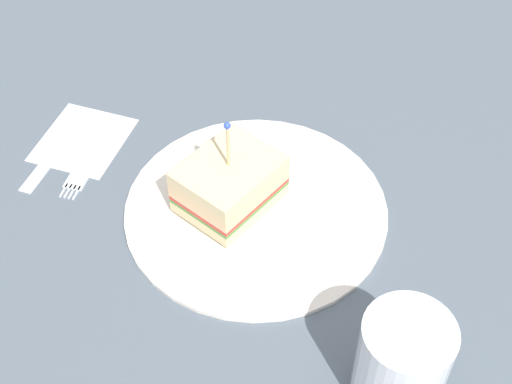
# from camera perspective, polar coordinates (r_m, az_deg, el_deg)

# --- Properties ---
(ground_plane) EXTENTS (1.07, 1.07, 0.02)m
(ground_plane) POSITION_cam_1_polar(r_m,az_deg,el_deg) (0.78, 0.00, -1.97)
(ground_plane) COLOR #4C5660
(plate) EXTENTS (0.28, 0.28, 0.01)m
(plate) POSITION_cam_1_polar(r_m,az_deg,el_deg) (0.77, 0.00, -1.25)
(plate) COLOR silver
(plate) RESTS_ON ground_plane
(sandwich_half_center) EXTENTS (0.12, 0.13, 0.11)m
(sandwich_half_center) POSITION_cam_1_polar(r_m,az_deg,el_deg) (0.75, -2.07, 0.67)
(sandwich_half_center) COLOR beige
(sandwich_half_center) RESTS_ON plate
(drink_glass) EXTENTS (0.08, 0.08, 0.10)m
(drink_glass) POSITION_cam_1_polar(r_m,az_deg,el_deg) (0.63, 11.10, -13.08)
(drink_glass) COLOR gold
(drink_glass) RESTS_ON ground_plane
(napkin) EXTENTS (0.13, 0.13, 0.00)m
(napkin) POSITION_cam_1_polar(r_m,az_deg,el_deg) (0.87, -13.20, 3.95)
(napkin) COLOR white
(napkin) RESTS_ON ground_plane
(fork) EXTENTS (0.12, 0.06, 0.00)m
(fork) POSITION_cam_1_polar(r_m,az_deg,el_deg) (0.84, -13.09, 1.93)
(fork) COLOR silver
(fork) RESTS_ON ground_plane
(knife) EXTENTS (0.12, 0.08, 0.00)m
(knife) POSITION_cam_1_polar(r_m,az_deg,el_deg) (0.86, -15.49, 2.70)
(knife) COLOR silver
(knife) RESTS_ON ground_plane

